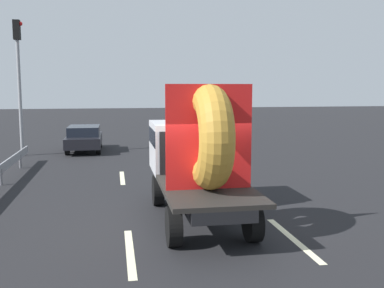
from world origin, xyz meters
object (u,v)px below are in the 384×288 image
flatbed_truck (196,152)px  distant_sedan (84,138)px  traffic_light (19,69)px  oncoming_car (213,122)px

flatbed_truck → distant_sedan: (-3.53, 12.47, -0.94)m
traffic_light → oncoming_car: bearing=42.4°
flatbed_truck → oncoming_car: 22.86m
oncoming_car → flatbed_truck: bearing=-103.7°
oncoming_car → distant_sedan: bearing=-132.6°
traffic_light → oncoming_car: size_ratio=1.72×
traffic_light → oncoming_car: (11.79, 10.76, -3.46)m
distant_sedan → oncoming_car: bearing=47.4°
distant_sedan → flatbed_truck: bearing=-74.2°
flatbed_truck → oncoming_car: (5.42, 22.19, -0.99)m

